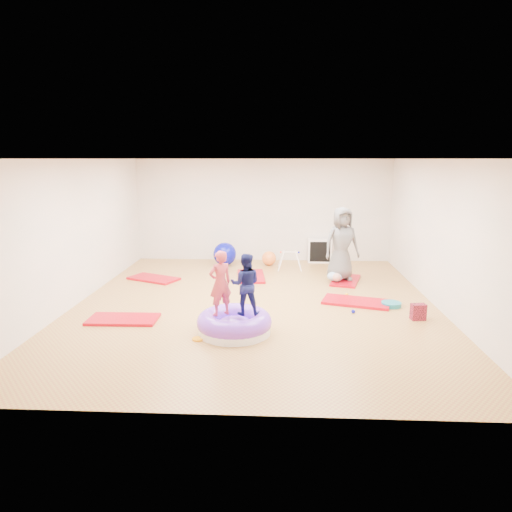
{
  "coord_description": "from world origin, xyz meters",
  "views": [
    {
      "loc": [
        0.45,
        -8.58,
        2.8
      ],
      "look_at": [
        0.0,
        0.3,
        0.9
      ],
      "focal_mm": 32.0,
      "sensor_mm": 36.0,
      "label": 1
    }
  ],
  "objects": [
    {
      "name": "inflatable_cushion",
      "position": [
        -0.26,
        -1.54,
        0.15
      ],
      "size": [
        1.23,
        1.23,
        0.39
      ],
      "rotation": [
        0.0,
        0.0,
        -0.05
      ],
      "color": "white",
      "rests_on": "ground"
    },
    {
      "name": "child_pink",
      "position": [
        -0.48,
        -1.54,
        0.89
      ],
      "size": [
        0.47,
        0.43,
        1.07
      ],
      "primitive_type": "imported",
      "rotation": [
        0.0,
        0.0,
        3.72
      ],
      "color": "#C93C47",
      "rests_on": "inflatable_cushion"
    },
    {
      "name": "gym_mat_front_left",
      "position": [
        -2.28,
        -1.07,
        0.03
      ],
      "size": [
        1.22,
        0.62,
        0.05
      ],
      "primitive_type": "cube",
      "rotation": [
        0.0,
        0.0,
        0.01
      ],
      "color": "red",
      "rests_on": "ground"
    },
    {
      "name": "backpack",
      "position": [
        2.93,
        -0.76,
        0.14
      ],
      "size": [
        0.27,
        0.18,
        0.29
      ],
      "primitive_type": "cube",
      "rotation": [
        0.0,
        0.0,
        0.13
      ],
      "color": "#BA1B3C",
      "rests_on": "ground"
    },
    {
      "name": "cube_shelf",
      "position": [
        1.58,
        3.79,
        0.32
      ],
      "size": [
        0.64,
        0.32,
        0.64
      ],
      "color": "white",
      "rests_on": "ground"
    },
    {
      "name": "gym_mat_mid_left",
      "position": [
        -2.5,
        1.72,
        0.02
      ],
      "size": [
        1.31,
        1.03,
        0.05
      ],
      "primitive_type": "cube",
      "rotation": [
        0.0,
        0.0,
        -0.43
      ],
      "color": "red",
      "rests_on": "ground"
    },
    {
      "name": "adult_caregiver",
      "position": [
        1.89,
        1.78,
        0.89
      ],
      "size": [
        0.94,
        0.75,
        1.69
      ],
      "primitive_type": "imported",
      "rotation": [
        0.0,
        0.0,
        0.28
      ],
      "color": "#575759",
      "rests_on": "gym_mat_rear_right"
    },
    {
      "name": "exercise_ball_orange",
      "position": [
        0.19,
        3.34,
        0.19
      ],
      "size": [
        0.38,
        0.38,
        0.38
      ],
      "primitive_type": "sphere",
      "color": "orange",
      "rests_on": "ground"
    },
    {
      "name": "child_navy",
      "position": [
        -0.08,
        -1.49,
        0.86
      ],
      "size": [
        0.5,
        0.39,
        1.02
      ],
      "primitive_type": "imported",
      "rotation": [
        0.0,
        0.0,
        3.15
      ],
      "color": "#12164E",
      "rests_on": "inflatable_cushion"
    },
    {
      "name": "ball_pit_balls",
      "position": [
        0.34,
        0.0,
        0.04
      ],
      "size": [
        2.87,
        3.43,
        0.07
      ],
      "color": "#FFA108",
      "rests_on": "ground"
    },
    {
      "name": "infant_play_gym",
      "position": [
        0.74,
        2.87,
        0.32
      ],
      "size": [
        0.62,
        0.59,
        0.47
      ],
      "rotation": [
        0.0,
        0.0,
        -0.22
      ],
      "color": "white",
      "rests_on": "ground"
    },
    {
      "name": "gym_mat_rear_right",
      "position": [
        2.02,
        1.78,
        0.02
      ],
      "size": [
        0.86,
        1.25,
        0.05
      ],
      "primitive_type": "cube",
      "rotation": [
        0.0,
        0.0,
        1.29
      ],
      "color": "red",
      "rests_on": "ground"
    },
    {
      "name": "exercise_ball_blue",
      "position": [
        -0.99,
        3.28,
        0.31
      ],
      "size": [
        0.62,
        0.62,
        0.62
      ],
      "primitive_type": "sphere",
      "color": "#090CA0",
      "rests_on": "ground"
    },
    {
      "name": "gym_mat_right",
      "position": [
        1.99,
        0.14,
        0.03
      ],
      "size": [
        1.41,
        0.98,
        0.05
      ],
      "primitive_type": "cube",
      "rotation": [
        0.0,
        0.0,
        -0.29
      ],
      "color": "red",
      "rests_on": "ground"
    },
    {
      "name": "yellow_toy",
      "position": [
        -0.81,
        -1.87,
        0.01
      ],
      "size": [
        0.19,
        0.19,
        0.03
      ],
      "primitive_type": "cylinder",
      "color": "#FFA108",
      "rests_on": "ground"
    },
    {
      "name": "infant",
      "position": [
        1.76,
        1.6,
        0.16
      ],
      "size": [
        0.39,
        0.39,
        0.23
      ],
      "color": "#A1C6ED",
      "rests_on": "gym_mat_rear_right"
    },
    {
      "name": "balance_disc",
      "position": [
        2.64,
        -0.03,
        0.04
      ],
      "size": [
        0.38,
        0.38,
        0.08
      ],
      "primitive_type": "cylinder",
      "color": "teal",
      "rests_on": "ground"
    },
    {
      "name": "gym_mat_center_back",
      "position": [
        -0.21,
        2.05,
        0.03
      ],
      "size": [
        0.75,
        1.31,
        0.05
      ],
      "primitive_type": "cube",
      "rotation": [
        0.0,
        0.0,
        1.67
      ],
      "color": "red",
      "rests_on": "ground"
    },
    {
      "name": "room",
      "position": [
        0.0,
        0.0,
        1.4
      ],
      "size": [
        7.01,
        8.01,
        2.81
      ],
      "color": "#A26437",
      "rests_on": "ground"
    }
  ]
}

